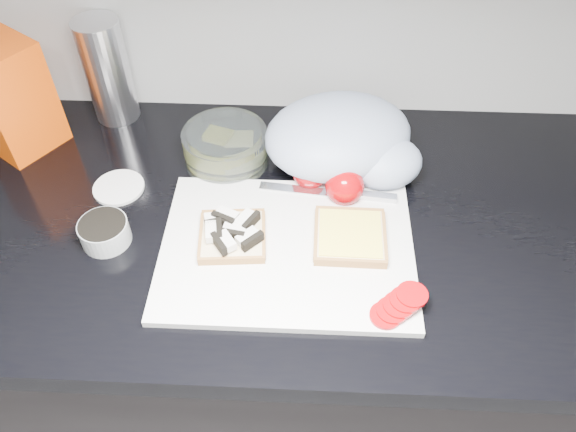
# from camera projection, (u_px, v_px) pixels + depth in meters

# --- Properties ---
(base_cabinet) EXTENTS (3.50, 0.60, 0.86)m
(base_cabinet) POSITION_uv_depth(u_px,v_px,m) (243.00, 348.00, 1.30)
(base_cabinet) COLOR black
(base_cabinet) RESTS_ON ground
(countertop) EXTENTS (3.50, 0.64, 0.04)m
(countertop) POSITION_uv_depth(u_px,v_px,m) (228.00, 218.00, 0.97)
(countertop) COLOR black
(countertop) RESTS_ON base_cabinet
(cutting_board) EXTENTS (0.40, 0.30, 0.01)m
(cutting_board) POSITION_uv_depth(u_px,v_px,m) (287.00, 248.00, 0.89)
(cutting_board) COLOR silver
(cutting_board) RESTS_ON countertop
(bread_left) EXTENTS (0.12, 0.12, 0.03)m
(bread_left) POSITION_uv_depth(u_px,v_px,m) (232.00, 234.00, 0.89)
(bread_left) COLOR beige
(bread_left) RESTS_ON cutting_board
(bread_right) EXTENTS (0.12, 0.12, 0.02)m
(bread_right) POSITION_uv_depth(u_px,v_px,m) (350.00, 236.00, 0.89)
(bread_right) COLOR beige
(bread_right) RESTS_ON cutting_board
(tomato_slices) EXTENTS (0.09, 0.08, 0.02)m
(tomato_slices) POSITION_uv_depth(u_px,v_px,m) (399.00, 305.00, 0.80)
(tomato_slices) COLOR #9F0308
(tomato_slices) RESTS_ON cutting_board
(knife) EXTENTS (0.24, 0.04, 0.01)m
(knife) POSITION_uv_depth(u_px,v_px,m) (345.00, 194.00, 0.96)
(knife) COLOR #B4B5B9
(knife) RESTS_ON cutting_board
(seed_tub) EXTENTS (0.08, 0.08, 0.04)m
(seed_tub) POSITION_uv_depth(u_px,v_px,m) (104.00, 231.00, 0.90)
(seed_tub) COLOR #9FA4A4
(seed_tub) RESTS_ON countertop
(tub_lid) EXTENTS (0.09, 0.09, 0.01)m
(tub_lid) POSITION_uv_depth(u_px,v_px,m) (119.00, 188.00, 0.99)
(tub_lid) COLOR white
(tub_lid) RESTS_ON countertop
(glass_bowl) EXTENTS (0.15, 0.15, 0.06)m
(glass_bowl) POSITION_uv_depth(u_px,v_px,m) (226.00, 147.00, 1.02)
(glass_bowl) COLOR silver
(glass_bowl) RESTS_ON countertop
(bread_bag) EXTENTS (0.18, 0.17, 0.20)m
(bread_bag) POSITION_uv_depth(u_px,v_px,m) (7.00, 96.00, 1.01)
(bread_bag) COLOR #FE5B04
(bread_bag) RESTS_ON countertop
(steel_canister) EXTENTS (0.09, 0.09, 0.20)m
(steel_canister) POSITION_uv_depth(u_px,v_px,m) (107.00, 71.00, 1.06)
(steel_canister) COLOR silver
(steel_canister) RESTS_ON countertop
(grocery_bag) EXTENTS (0.32, 0.29, 0.12)m
(grocery_bag) POSITION_uv_depth(u_px,v_px,m) (345.00, 139.00, 1.00)
(grocery_bag) COLOR #99A1BD
(grocery_bag) RESTS_ON countertop
(whole_tomatoes) EXTENTS (0.13, 0.10, 0.07)m
(whole_tomatoes) POSITION_uv_depth(u_px,v_px,m) (327.00, 178.00, 0.97)
(whole_tomatoes) COLOR #9F0308
(whole_tomatoes) RESTS_ON countertop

